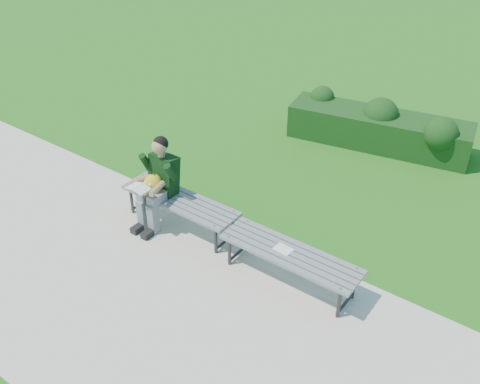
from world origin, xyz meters
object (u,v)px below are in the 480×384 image
object	(u,v)px
bench_left	(180,202)
bench_right	(290,256)
hedge	(381,127)
seated_boy	(157,180)
paper_sheet	(283,249)

from	to	relation	value
bench_left	bench_right	world-z (taller)	same
hedge	bench_right	distance (m)	4.04
bench_left	seated_boy	distance (m)	0.43
bench_right	seated_boy	xyz separation A→B (m)	(-2.14, -0.02, 0.30)
paper_sheet	hedge	bearing A→B (deg)	96.64
bench_right	seated_boy	distance (m)	2.17
paper_sheet	seated_boy	bearing A→B (deg)	-179.49
seated_boy	paper_sheet	bearing A→B (deg)	0.51
bench_left	paper_sheet	xyz separation A→B (m)	(1.74, -0.08, 0.06)
hedge	paper_sheet	bearing A→B (deg)	-83.36
bench_left	bench_right	xyz separation A→B (m)	(1.84, -0.08, 0.00)
bench_right	paper_sheet	xyz separation A→B (m)	(-0.10, 0.00, 0.06)
hedge	paper_sheet	world-z (taller)	hedge
bench_right	paper_sheet	distance (m)	0.12
bench_left	bench_right	distance (m)	1.85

